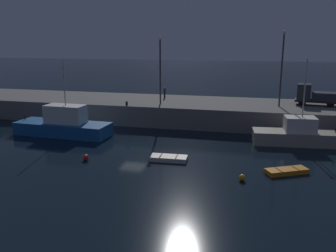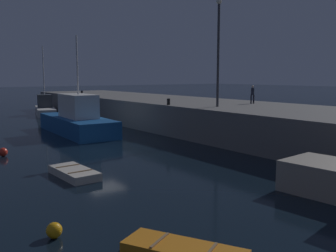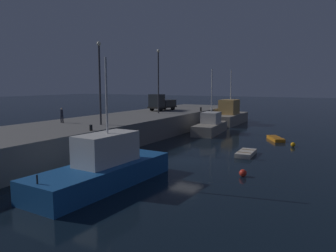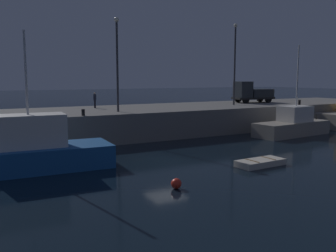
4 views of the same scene
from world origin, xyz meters
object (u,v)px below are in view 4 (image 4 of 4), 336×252
at_px(bollard_central, 299,103).
at_px(lamp_post_west, 117,58).
at_px(rowboat_white_mid, 260,163).
at_px(fishing_trawler_red, 22,152).
at_px(dockworker, 95,99).
at_px(fishing_boat_orange, 293,125).
at_px(lamp_post_east, 235,59).
at_px(bollard_east, 83,112).
at_px(utility_truck, 251,93).
at_px(mooring_buoy_mid, 176,184).

bearing_deg(bollard_central, lamp_post_west, 173.53).
bearing_deg(lamp_post_west, rowboat_white_mid, -72.26).
bearing_deg(fishing_trawler_red, dockworker, 56.33).
distance_m(fishing_boat_orange, lamp_post_east, 10.35).
xyz_separation_m(fishing_boat_orange, lamp_post_west, (-16.36, 5.83, 6.52)).
distance_m(fishing_trawler_red, bollard_east, 8.41).
height_order(fishing_boat_orange, bollard_east, fishing_boat_orange).
relative_size(fishing_boat_orange, dockworker, 5.48).
height_order(rowboat_white_mid, lamp_post_east, lamp_post_east).
bearing_deg(lamp_post_east, dockworker, 168.53).
distance_m(lamp_post_east, dockworker, 16.50).
bearing_deg(utility_truck, lamp_post_east, -155.55).
height_order(utility_truck, dockworker, utility_truck).
distance_m(rowboat_white_mid, mooring_buoy_mid, 7.62).
relative_size(fishing_boat_orange, mooring_buoy_mid, 16.05).
distance_m(lamp_post_west, lamp_post_east, 15.03).
xyz_separation_m(mooring_buoy_mid, utility_truck, (22.13, 19.67, 3.61)).
xyz_separation_m(mooring_buoy_mid, bollard_east, (-0.99, 13.81, 2.63)).
bearing_deg(fishing_boat_orange, bollard_east, 169.61).
distance_m(rowboat_white_mid, lamp_post_west, 16.59).
bearing_deg(fishing_boat_orange, fishing_trawler_red, -174.75).
bearing_deg(lamp_post_east, fishing_boat_orange, -79.24).
bearing_deg(bollard_central, utility_truck, 106.33).
height_order(fishing_boat_orange, mooring_buoy_mid, fishing_boat_orange).
distance_m(dockworker, bollard_east, 7.77).
bearing_deg(mooring_buoy_mid, lamp_post_west, 79.77).
bearing_deg(mooring_buoy_mid, dockworker, 83.97).
relative_size(lamp_post_west, utility_truck, 1.59).
bearing_deg(fishing_boat_orange, rowboat_white_mid, -144.89).
relative_size(fishing_trawler_red, bollard_east, 20.77).
bearing_deg(lamp_post_west, fishing_boat_orange, -19.62).
relative_size(lamp_post_east, dockworker, 5.65).
bearing_deg(dockworker, bollard_central, -18.61).
bearing_deg(lamp_post_west, utility_truck, 10.96).
bearing_deg(dockworker, fishing_trawler_red, -123.67).
relative_size(fishing_boat_orange, utility_truck, 1.67).
xyz_separation_m(utility_truck, bollard_central, (1.79, -6.12, -0.94)).
relative_size(lamp_post_west, bollard_east, 15.72).
relative_size(rowboat_white_mid, lamp_post_west, 0.40).
bearing_deg(fishing_boat_orange, lamp_post_west, 160.38).
xyz_separation_m(mooring_buoy_mid, lamp_post_west, (2.88, 15.94, 7.30)).
bearing_deg(dockworker, lamp_post_east, -11.47).
height_order(mooring_buoy_mid, bollard_east, bollard_east).
relative_size(mooring_buoy_mid, bollard_east, 1.03).
relative_size(lamp_post_west, bollard_central, 13.72).
distance_m(fishing_trawler_red, lamp_post_east, 27.14).
relative_size(mooring_buoy_mid, dockworker, 0.34).
relative_size(fishing_trawler_red, bollard_central, 18.12).
relative_size(fishing_trawler_red, rowboat_white_mid, 3.28).
bearing_deg(bollard_central, bollard_east, 179.39).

